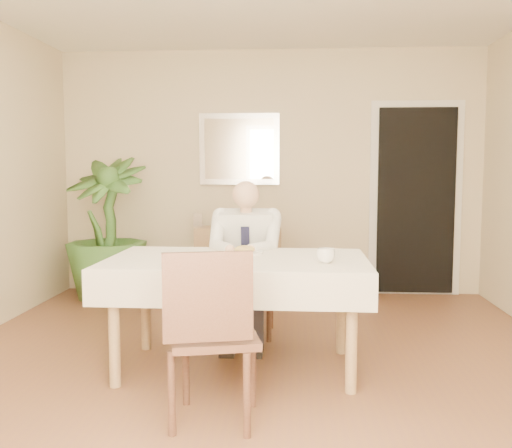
# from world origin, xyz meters

# --- Properties ---
(room) EXTENTS (5.00, 5.02, 2.60)m
(room) POSITION_xyz_m (0.00, 0.00, 1.30)
(room) COLOR brown
(room) RESTS_ON ground
(window) EXTENTS (1.34, 0.04, 1.44)m
(window) POSITION_xyz_m (0.00, -2.47, 1.45)
(window) COLOR white
(window) RESTS_ON room
(doorway) EXTENTS (0.96, 0.07, 2.10)m
(doorway) POSITION_xyz_m (1.55, 2.46, 1.00)
(doorway) COLOR white
(doorway) RESTS_ON ground
(mirror) EXTENTS (0.86, 0.04, 0.76)m
(mirror) POSITION_xyz_m (-0.32, 2.47, 1.55)
(mirror) COLOR silver
(mirror) RESTS_ON room
(dining_table) EXTENTS (1.72, 1.03, 0.75)m
(dining_table) POSITION_xyz_m (-0.11, 0.05, 0.67)
(dining_table) COLOR #A0814F
(dining_table) RESTS_ON ground
(chair_far) EXTENTS (0.45, 0.45, 0.91)m
(chair_far) POSITION_xyz_m (-0.11, 0.94, 0.51)
(chair_far) COLOR #44291D
(chair_far) RESTS_ON ground
(chair_near) EXTENTS (0.53, 0.54, 0.94)m
(chair_near) POSITION_xyz_m (-0.15, -0.83, 0.53)
(chair_near) COLOR #44291D
(chair_near) RESTS_ON ground
(seated_man) EXTENTS (0.48, 0.72, 1.24)m
(seated_man) POSITION_xyz_m (-0.11, 0.65, 0.69)
(seated_man) COLOR silver
(seated_man) RESTS_ON ground
(plate) EXTENTS (0.26, 0.26, 0.02)m
(plate) POSITION_xyz_m (-0.07, 0.24, 0.76)
(plate) COLOR white
(plate) RESTS_ON dining_table
(food) EXTENTS (0.14, 0.14, 0.06)m
(food) POSITION_xyz_m (-0.07, 0.24, 0.78)
(food) COLOR olive
(food) RESTS_ON dining_table
(knife) EXTENTS (0.01, 0.13, 0.01)m
(knife) POSITION_xyz_m (-0.03, 0.18, 0.78)
(knife) COLOR silver
(knife) RESTS_ON dining_table
(fork) EXTENTS (0.01, 0.13, 0.01)m
(fork) POSITION_xyz_m (-0.11, 0.18, 0.78)
(fork) COLOR silver
(fork) RESTS_ON dining_table
(coffee_mug) EXTENTS (0.15, 0.15, 0.09)m
(coffee_mug) POSITION_xyz_m (0.47, -0.10, 0.80)
(coffee_mug) COLOR white
(coffee_mug) RESTS_ON dining_table
(sideboard) EXTENTS (0.92, 0.36, 0.73)m
(sideboard) POSITION_xyz_m (-0.32, 2.32, 0.36)
(sideboard) COLOR #A0814F
(sideboard) RESTS_ON ground
(photo_frame_left) EXTENTS (0.10, 0.02, 0.14)m
(photo_frame_left) POSITION_xyz_m (-0.76, 2.36, 0.80)
(photo_frame_left) COLOR silver
(photo_frame_left) RESTS_ON sideboard
(photo_frame_center) EXTENTS (0.10, 0.02, 0.14)m
(photo_frame_center) POSITION_xyz_m (-0.49, 2.32, 0.80)
(photo_frame_center) COLOR silver
(photo_frame_center) RESTS_ON sideboard
(photo_frame_right) EXTENTS (0.10, 0.02, 0.14)m
(photo_frame_right) POSITION_xyz_m (-0.27, 2.38, 0.80)
(photo_frame_right) COLOR silver
(photo_frame_right) RESTS_ON sideboard
(potted_palm) EXTENTS (0.98, 0.98, 1.46)m
(potted_palm) POSITION_xyz_m (-1.65, 2.03, 0.73)
(potted_palm) COLOR #325B21
(potted_palm) RESTS_ON ground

